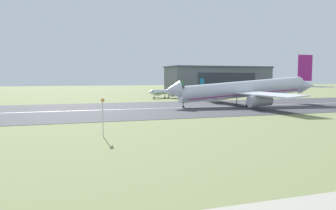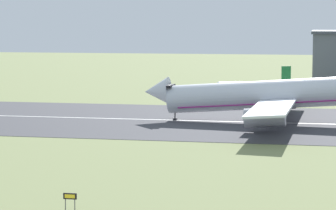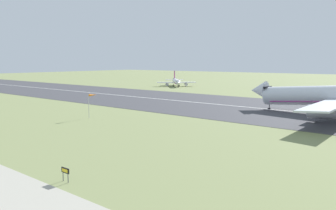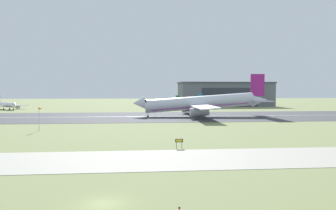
{
  "view_description": "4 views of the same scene",
  "coord_description": "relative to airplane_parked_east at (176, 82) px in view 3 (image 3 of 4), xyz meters",
  "views": [
    {
      "loc": [
        -29.25,
        6.13,
        9.56
      ],
      "look_at": [
        -10.21,
        64.03,
        4.43
      ],
      "focal_mm": 35.0,
      "sensor_mm": 36.0,
      "label": 1
    },
    {
      "loc": [
        36.83,
        -48.12,
        19.63
      ],
      "look_at": [
        10.84,
        80.88,
        5.43
      ],
      "focal_mm": 85.0,
      "sensor_mm": 36.0,
      "label": 2
    },
    {
      "loc": [
        44.36,
        6.53,
        14.61
      ],
      "look_at": [
        -0.78,
        64.02,
        4.74
      ],
      "focal_mm": 35.0,
      "sensor_mm": 36.0,
      "label": 3
    },
    {
      "loc": [
        3.15,
        -30.88,
        10.74
      ],
      "look_at": [
        12.15,
        62.68,
        6.52
      ],
      "focal_mm": 35.0,
      "sensor_mm": 36.0,
      "label": 4
    }
  ],
  "objects": [
    {
      "name": "runway_sign",
      "position": [
        80.07,
        -129.98,
        -1.35
      ],
      "size": [
        1.44,
        0.14,
        1.77
      ],
      "color": "#4C4C51",
      "rests_on": "ground_plane"
    },
    {
      "name": "ground_plane",
      "position": [
        69.1,
        -107.4,
        -2.66
      ],
      "size": [
        698.02,
        698.02,
        0.0
      ],
      "primitive_type": "plane",
      "color": "#7A8451"
    },
    {
      "name": "airplane_parked_east",
      "position": [
        0.0,
        0.0,
        0.0
      ],
      "size": [
        22.08,
        22.71,
        8.76
      ],
      "color": "white",
      "rests_on": "ground_plane"
    },
    {
      "name": "runway_strip",
      "position": [
        69.1,
        -55.96,
        -2.63
      ],
      "size": [
        458.02,
        52.75,
        0.06
      ],
      "primitive_type": "cube",
      "color": "#3D3D42",
      "rests_on": "ground_plane"
    },
    {
      "name": "windsock_pole",
      "position": [
        46.46,
        -98.56,
        2.87
      ],
      "size": [
        1.06,
        2.42,
        6.21
      ],
      "color": "#B7B7BC",
      "rests_on": "ground_plane"
    },
    {
      "name": "runway_centreline",
      "position": [
        69.1,
        -55.96,
        -2.6
      ],
      "size": [
        412.22,
        0.7,
        0.01
      ],
      "primitive_type": "cube",
      "color": "silver",
      "rests_on": "runway_strip"
    }
  ]
}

